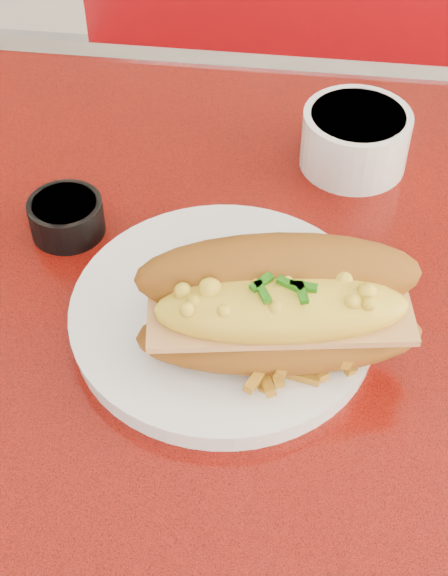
# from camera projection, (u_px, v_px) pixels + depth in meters

# --- Properties ---
(booth_bench_far) EXTENTS (1.20, 0.51, 0.90)m
(booth_bench_far) POSITION_uv_depth(u_px,v_px,m) (388.00, 183.00, 1.52)
(booth_bench_far) COLOR #990A0F
(booth_bench_far) RESTS_ON ground
(dinner_plate) EXTENTS (0.26, 0.26, 0.02)m
(dinner_plate) POSITION_uv_depth(u_px,v_px,m) (224.00, 314.00, 0.64)
(dinner_plate) COLOR white
(dinner_plate) RESTS_ON diner_table
(mac_hoagie) EXTENTS (0.22, 0.13, 0.09)m
(mac_hoagie) POSITION_uv_depth(u_px,v_px,m) (280.00, 306.00, 0.58)
(mac_hoagie) COLOR #945717
(mac_hoagie) RESTS_ON dinner_plate
(fries_pile) EXTENTS (0.13, 0.12, 0.03)m
(fries_pile) POSITION_uv_depth(u_px,v_px,m) (295.00, 323.00, 0.60)
(fries_pile) COLOR gold
(fries_pile) RESTS_ON dinner_plate
(fork) EXTENTS (0.04, 0.16, 0.00)m
(fork) POSITION_uv_depth(u_px,v_px,m) (305.00, 297.00, 0.64)
(fork) COLOR silver
(fork) RESTS_ON dinner_plate
(gravy_ramekin) EXTENTS (0.10, 0.10, 0.06)m
(gravy_ramekin) POSITION_uv_depth(u_px,v_px,m) (355.00, 138.00, 0.76)
(gravy_ramekin) COLOR white
(gravy_ramekin) RESTS_ON diner_table
(sauce_cup_left) EXTENTS (0.07, 0.07, 0.03)m
(sauce_cup_left) POSITION_uv_depth(u_px,v_px,m) (66.00, 216.00, 0.70)
(sauce_cup_left) COLOR black
(sauce_cup_left) RESTS_ON diner_table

